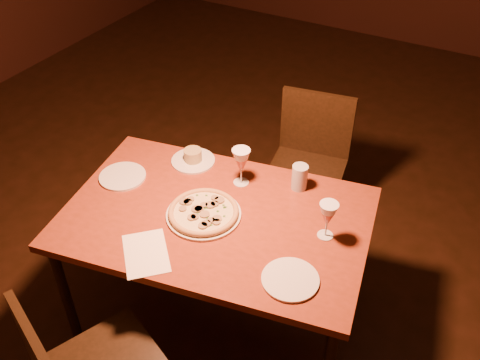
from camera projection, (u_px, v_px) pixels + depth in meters
The scene contains 11 objects.
floor at pixel (256, 290), 2.84m from camera, with size 7.00×7.00×0.00m, color black.
dining_table at pixel (216, 226), 2.32m from camera, with size 1.41×1.04×0.69m.
chair_far at pixel (309, 161), 2.96m from camera, with size 0.46×0.46×0.83m.
pizza_plate at pixel (204, 212), 2.26m from camera, with size 0.32×0.32×0.03m.
ramekin_saucer at pixel (193, 158), 2.57m from camera, with size 0.21×0.21×0.07m.
wine_glass_far at pixel (241, 167), 2.39m from camera, with size 0.08×0.08×0.18m, color #BF594F, non-canonical shape.
wine_glass_right at pixel (327, 220), 2.13m from camera, with size 0.08×0.08×0.17m, color #BF594F, non-canonical shape.
water_tumbler at pixel (300, 177), 2.39m from camera, with size 0.07×0.07×0.12m, color #ABB4BB.
side_plate_left at pixel (123, 176), 2.48m from camera, with size 0.22×0.22×0.01m, color silver.
side_plate_near at pixel (290, 279), 1.99m from camera, with size 0.22×0.22×0.01m, color silver.
menu_card at pixel (146, 253), 2.10m from camera, with size 0.17×0.24×0.00m, color white.
Camera 1 is at (0.82, -1.67, 2.23)m, focal length 40.00 mm.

